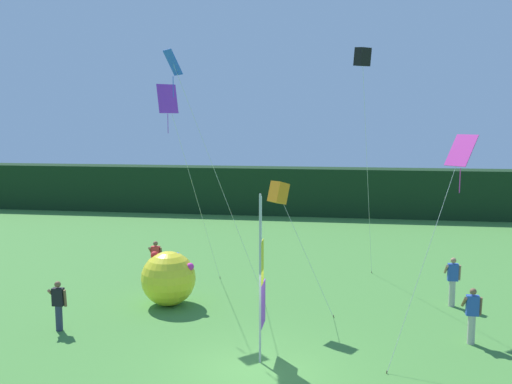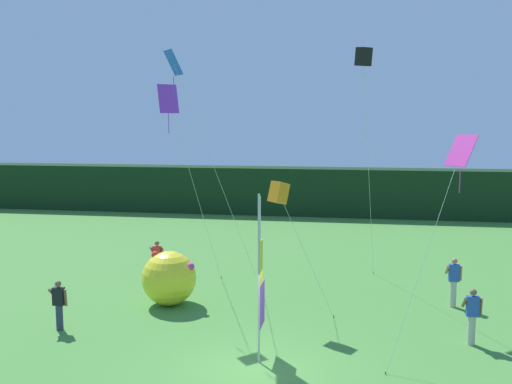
% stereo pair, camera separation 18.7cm
% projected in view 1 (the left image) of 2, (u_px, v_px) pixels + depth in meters
% --- Properties ---
extents(ground_plane, '(120.00, 120.00, 0.00)m').
position_uv_depth(ground_plane, '(259.00, 368.00, 15.33)').
color(ground_plane, '#478438').
extents(distant_treeline, '(80.00, 2.40, 3.37)m').
position_uv_depth(distant_treeline, '(312.00, 191.00, 40.49)').
color(distant_treeline, black).
rests_on(distant_treeline, ground).
extents(banner_flag, '(0.06, 1.03, 4.72)m').
position_uv_depth(banner_flag, '(262.00, 280.00, 15.69)').
color(banner_flag, '#B7B7BC').
rests_on(banner_flag, ground).
extents(person_near_banner, '(0.55, 0.48, 1.62)m').
position_uv_depth(person_near_banner, '(59.00, 304.00, 17.96)').
color(person_near_banner, '#2D334C').
rests_on(person_near_banner, ground).
extents(person_mid_field, '(0.55, 0.48, 1.66)m').
position_uv_depth(person_mid_field, '(156.00, 259.00, 23.77)').
color(person_mid_field, black).
rests_on(person_mid_field, ground).
extents(person_far_left, '(0.55, 0.48, 1.80)m').
position_uv_depth(person_far_left, '(453.00, 280.00, 20.33)').
color(person_far_left, '#B7B2A3').
rests_on(person_far_left, ground).
extents(person_far_right, '(0.55, 0.48, 1.72)m').
position_uv_depth(person_far_right, '(472.00, 314.00, 16.87)').
color(person_far_right, '#B7B2A3').
rests_on(person_far_right, ground).
extents(inflatable_balloon, '(1.98, 1.98, 1.98)m').
position_uv_depth(inflatable_balloon, '(168.00, 278.00, 20.47)').
color(inflatable_balloon, yellow).
rests_on(inflatable_balloon, ground).
extents(kite_purple_diamond_0, '(1.43, 3.85, 7.96)m').
position_uv_depth(kite_purple_diamond_0, '(170.00, 108.00, 20.08)').
color(kite_purple_diamond_0, brown).
rests_on(kite_purple_diamond_0, ground).
extents(kite_magenta_diamond_1, '(2.49, 2.46, 6.29)m').
position_uv_depth(kite_magenta_diamond_1, '(459.00, 158.00, 15.85)').
color(kite_magenta_diamond_1, brown).
rests_on(kite_magenta_diamond_1, ground).
extents(kite_black_box_2, '(1.05, 3.39, 9.40)m').
position_uv_depth(kite_black_box_2, '(363.00, 58.00, 20.96)').
color(kite_black_box_2, brown).
rests_on(kite_black_box_2, ground).
extents(kite_blue_diamond_3, '(3.17, 2.52, 9.03)m').
position_uv_depth(kite_blue_diamond_3, '(178.00, 77.00, 19.05)').
color(kite_blue_diamond_3, brown).
rests_on(kite_blue_diamond_3, ground).
extents(kite_orange_box_4, '(2.31, 0.79, 4.68)m').
position_uv_depth(kite_orange_box_4, '(279.00, 193.00, 19.00)').
color(kite_orange_box_4, brown).
rests_on(kite_orange_box_4, ground).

